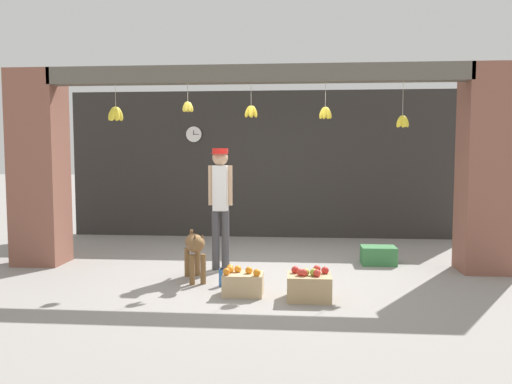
{
  "coord_description": "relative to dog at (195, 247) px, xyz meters",
  "views": [
    {
      "loc": [
        0.58,
        -6.84,
        1.67
      ],
      "look_at": [
        0.0,
        0.44,
        1.09
      ],
      "focal_mm": 35.0,
      "sensor_mm": 36.0,
      "label": 1
    }
  ],
  "objects": [
    {
      "name": "storefront_awning",
      "position": [
        0.69,
        0.65,
        2.26
      ],
      "size": [
        5.86,
        0.3,
        0.87
      ],
      "color": "#5B564C"
    },
    {
      "name": "water_bottle",
      "position": [
        0.39,
        -0.24,
        -0.34
      ],
      "size": [
        0.08,
        0.08,
        0.24
      ],
      "color": "#2D60AD",
      "rests_on": "ground_plane"
    },
    {
      "name": "fruit_crate_oranges",
      "position": [
        0.68,
        -0.6,
        -0.31
      ],
      "size": [
        0.46,
        0.32,
        0.34
      ],
      "color": "tan",
      "rests_on": "ground_plane"
    },
    {
      "name": "fruit_crate_apples",
      "position": [
        1.46,
        -0.73,
        -0.29
      ],
      "size": [
        0.5,
        0.39,
        0.37
      ],
      "color": "tan",
      "rests_on": "ground_plane"
    },
    {
      "name": "shopkeeper",
      "position": [
        0.24,
        0.63,
        0.58
      ],
      "size": [
        0.34,
        0.28,
        1.73
      ],
      "rotation": [
        0.0,
        0.0,
        3.12
      ],
      "color": "#424247",
      "rests_on": "ground_plane"
    },
    {
      "name": "shop_pillar_left",
      "position": [
        -2.51,
        0.83,
        0.98
      ],
      "size": [
        0.7,
        0.6,
        2.87
      ],
      "primitive_type": "cube",
      "color": "brown",
      "rests_on": "ground_plane"
    },
    {
      "name": "dog",
      "position": [
        0.0,
        0.0,
        0.0
      ],
      "size": [
        0.43,
        0.83,
        0.66
      ],
      "rotation": [
        0.0,
        0.0,
        -1.21
      ],
      "color": "brown",
      "rests_on": "ground_plane"
    },
    {
      "name": "produce_box_green",
      "position": [
        2.54,
        1.16,
        -0.31
      ],
      "size": [
        0.51,
        0.35,
        0.27
      ],
      "primitive_type": "cube",
      "color": "#387A42",
      "rests_on": "ground_plane"
    },
    {
      "name": "shop_pillar_right",
      "position": [
        3.94,
        0.83,
        0.98
      ],
      "size": [
        0.7,
        0.6,
        2.87
      ],
      "primitive_type": "cube",
      "color": "brown",
      "rests_on": "ground_plane"
    },
    {
      "name": "shop_back_wall",
      "position": [
        0.72,
        3.5,
        0.98
      ],
      "size": [
        7.76,
        0.12,
        2.87
      ],
      "primitive_type": "cube",
      "color": "#2D2B28",
      "rests_on": "ground_plane"
    },
    {
      "name": "ground_plane",
      "position": [
        0.72,
        0.53,
        -0.45
      ],
      "size": [
        60.0,
        60.0,
        0.0
      ],
      "primitive_type": "plane",
      "color": "gray"
    },
    {
      "name": "wall_clock",
      "position": [
        -0.71,
        3.42,
        1.58
      ],
      "size": [
        0.32,
        0.03,
        0.32
      ],
      "color": "black"
    }
  ]
}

